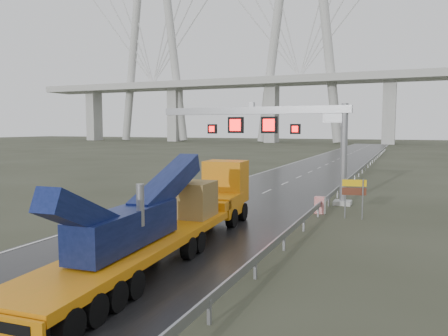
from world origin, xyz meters
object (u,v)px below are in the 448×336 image
at_px(heavy_haul_truck, 181,211).
at_px(exit_sign_pair, 354,191).
at_px(striped_barrier, 320,205).
at_px(sign_gantry, 278,126).

relative_size(heavy_haul_truck, exit_sign_pair, 7.50).
bearing_deg(striped_barrier, exit_sign_pair, -12.46).
distance_m(exit_sign_pair, striped_barrier, 2.59).
distance_m(heavy_haul_truck, striped_barrier, 11.19).
bearing_deg(sign_gantry, striped_barrier, -44.69).
height_order(sign_gantry, exit_sign_pair, sign_gantry).
xyz_separation_m(heavy_haul_truck, striped_barrier, (4.56, 10.17, -1.10)).
xyz_separation_m(sign_gantry, striped_barrier, (3.90, -3.85, -5.06)).
xyz_separation_m(sign_gantry, exit_sign_pair, (6.07, -4.65, -3.91)).
distance_m(sign_gantry, heavy_haul_truck, 14.58).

